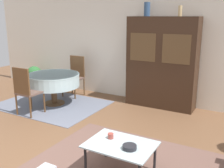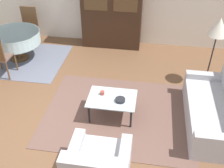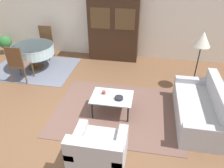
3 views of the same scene
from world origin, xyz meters
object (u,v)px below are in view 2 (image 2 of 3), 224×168
Objects in this scene: cup at (102,93)px; dining_table at (15,38)px; floor_lamp at (218,29)px; bowl at (120,100)px; coffee_table at (112,100)px; dining_chair_far at (29,24)px; display_cabinet at (112,10)px; armchair at (98,167)px; couch at (216,112)px.

dining_table is at bearing 146.13° from cup.
floor_lamp is 8.47× the size of bowl.
coffee_table is 0.86× the size of dining_chair_far.
display_cabinet reaches higher than bowl.
armchair is at bearing -96.02° from bowl.
coffee_table is (-1.89, -0.08, 0.10)m from couch.
couch reaches higher than coffee_table.
dining_chair_far is at bearing -173.16° from display_cabinet.
display_cabinet is at bearing 95.32° from cup.
coffee_table is 4.93× the size of bowl.
cup is at bearing 90.02° from couch.
armchair is 0.58× the size of floor_lamp.
dining_chair_far is 12.84× the size of cup.
dining_table is (-2.73, 3.17, 0.30)m from armchair.
bowl reaches higher than coffee_table.
coffee_table is 3.77m from dining_chair_far.
couch is 1.89m from coffee_table.
display_cabinet is 1.67× the size of dining_table.
couch is 2.10× the size of armchair.
couch reaches higher than dining_table.
dining_chair_far is at bearing 137.06° from bowl.
floor_lamp reaches higher than dining_chair_far.
coffee_table is at bearing 92.38° from couch.
dining_chair_far is (-2.71, 2.61, 0.20)m from coffee_table.
coffee_table is 0.58× the size of floor_lamp.
dining_table reaches higher than cup.
dining_table is 4.70m from floor_lamp.
floor_lamp is 18.99× the size of cup.
floor_lamp is at bearing 39.98° from bowl.
dining_table is (-2.25, -1.11, -0.44)m from display_cabinet.
armchair is at bearing -124.00° from floor_lamp.
cup is at bearing 158.25° from bowl.
armchair is 1.00× the size of coffee_table.
armchair is 4.86m from dining_chair_far.
bowl is at bearing -21.95° from coffee_table.
couch is 1.22× the size of floor_lamp.
couch is 2.10× the size of coffee_table.
coffee_table is at bearing -33.08° from dining_table.
cup is at bearing -84.68° from display_cabinet.
dining_chair_far is at bearing 90.00° from dining_table.
dining_table is (-4.60, 1.69, 0.30)m from couch.
display_cabinet reaches higher than coffee_table.
couch is at bearing 151.19° from dining_chair_far.
couch is at bearing 0.02° from cup.
armchair reaches higher than coffee_table.
cup is (-0.20, 0.08, 0.08)m from coffee_table.
armchair is 0.43× the size of display_cabinet.
display_cabinet reaches higher than armchair.
display_cabinet is 1.98× the size of dining_chair_far.
display_cabinet reaches higher than cup.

